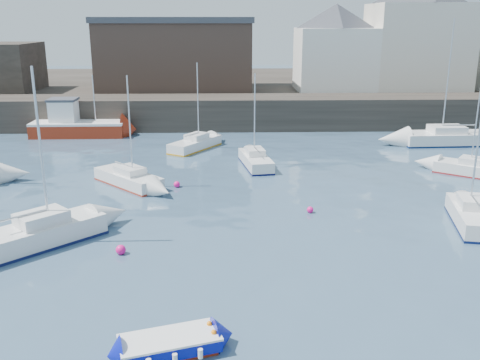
{
  "coord_description": "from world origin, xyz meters",
  "views": [
    {
      "loc": [
        -0.85,
        -16.65,
        10.09
      ],
      "look_at": [
        0.0,
        12.0,
        1.5
      ],
      "focal_mm": 40.0,
      "sensor_mm": 36.0,
      "label": 1
    }
  ],
  "objects_px": {
    "sailboat_d": "(479,170)",
    "sailboat_h": "(195,144)",
    "blue_dinghy": "(170,344)",
    "sailboat_b": "(128,178)",
    "sailboat_g": "(450,138)",
    "buoy_near": "(121,254)",
    "sailboat_f": "(256,160)",
    "fishing_boat": "(76,124)",
    "sailboat_a": "(38,234)",
    "sailboat_c": "(471,215)",
    "buoy_mid": "(310,213)",
    "buoy_far": "(177,187)"
  },
  "relations": [
    {
      "from": "blue_dinghy",
      "to": "sailboat_g",
      "type": "bearing_deg",
      "value": 54.33
    },
    {
      "from": "fishing_boat",
      "to": "buoy_far",
      "type": "bearing_deg",
      "value": -56.78
    },
    {
      "from": "sailboat_c",
      "to": "sailboat_d",
      "type": "relative_size",
      "value": 0.93
    },
    {
      "from": "sailboat_a",
      "to": "buoy_near",
      "type": "relative_size",
      "value": 18.1
    },
    {
      "from": "sailboat_a",
      "to": "buoy_mid",
      "type": "height_order",
      "value": "sailboat_a"
    },
    {
      "from": "sailboat_a",
      "to": "sailboat_b",
      "type": "bearing_deg",
      "value": 74.82
    },
    {
      "from": "sailboat_g",
      "to": "sailboat_b",
      "type": "bearing_deg",
      "value": -156.58
    },
    {
      "from": "sailboat_b",
      "to": "buoy_near",
      "type": "xyz_separation_m",
      "value": [
        1.43,
        -10.53,
        -0.45
      ]
    },
    {
      "from": "sailboat_a",
      "to": "sailboat_f",
      "type": "distance_m",
      "value": 17.63
    },
    {
      "from": "sailboat_a",
      "to": "sailboat_g",
      "type": "height_order",
      "value": "sailboat_g"
    },
    {
      "from": "sailboat_a",
      "to": "buoy_far",
      "type": "xyz_separation_m",
      "value": [
        5.68,
        8.95,
        -0.58
      ]
    },
    {
      "from": "sailboat_g",
      "to": "sailboat_d",
      "type": "bearing_deg",
      "value": -101.55
    },
    {
      "from": "sailboat_h",
      "to": "buoy_mid",
      "type": "relative_size",
      "value": 19.08
    },
    {
      "from": "fishing_boat",
      "to": "blue_dinghy",
      "type": "bearing_deg",
      "value": -70.77
    },
    {
      "from": "sailboat_f",
      "to": "buoy_near",
      "type": "relative_size",
      "value": 14.45
    },
    {
      "from": "blue_dinghy",
      "to": "fishing_boat",
      "type": "distance_m",
      "value": 35.48
    },
    {
      "from": "sailboat_b",
      "to": "buoy_near",
      "type": "bearing_deg",
      "value": -82.29
    },
    {
      "from": "sailboat_a",
      "to": "buoy_near",
      "type": "xyz_separation_m",
      "value": [
        4.0,
        -1.05,
        -0.58
      ]
    },
    {
      "from": "blue_dinghy",
      "to": "sailboat_c",
      "type": "xyz_separation_m",
      "value": [
        14.35,
        10.62,
        0.18
      ]
    },
    {
      "from": "sailboat_h",
      "to": "buoy_mid",
      "type": "distance_m",
      "value": 16.8
    },
    {
      "from": "blue_dinghy",
      "to": "buoy_near",
      "type": "distance_m",
      "value": 8.12
    },
    {
      "from": "sailboat_f",
      "to": "sailboat_b",
      "type": "bearing_deg",
      "value": -152.5
    },
    {
      "from": "sailboat_h",
      "to": "buoy_mid",
      "type": "xyz_separation_m",
      "value": [
        7.03,
        -15.26,
        -0.45
      ]
    },
    {
      "from": "sailboat_c",
      "to": "sailboat_f",
      "type": "xyz_separation_m",
      "value": [
        -10.36,
        11.83,
        -0.06
      ]
    },
    {
      "from": "sailboat_d",
      "to": "sailboat_g",
      "type": "relative_size",
      "value": 0.71
    },
    {
      "from": "buoy_far",
      "to": "fishing_boat",
      "type": "bearing_deg",
      "value": 123.22
    },
    {
      "from": "sailboat_d",
      "to": "sailboat_h",
      "type": "distance_m",
      "value": 21.24
    },
    {
      "from": "sailboat_b",
      "to": "sailboat_h",
      "type": "relative_size",
      "value": 1.01
    },
    {
      "from": "blue_dinghy",
      "to": "fishing_boat",
      "type": "bearing_deg",
      "value": 109.23
    },
    {
      "from": "sailboat_b",
      "to": "blue_dinghy",
      "type": "bearing_deg",
      "value": -76.47
    },
    {
      "from": "sailboat_d",
      "to": "sailboat_f",
      "type": "distance_m",
      "value": 15.16
    },
    {
      "from": "sailboat_b",
      "to": "sailboat_d",
      "type": "xyz_separation_m",
      "value": [
        23.23,
        1.4,
        -0.01
      ]
    },
    {
      "from": "sailboat_b",
      "to": "buoy_far",
      "type": "height_order",
      "value": "sailboat_b"
    },
    {
      "from": "sailboat_c",
      "to": "blue_dinghy",
      "type": "bearing_deg",
      "value": -143.52
    },
    {
      "from": "sailboat_a",
      "to": "sailboat_g",
      "type": "relative_size",
      "value": 0.8
    },
    {
      "from": "buoy_near",
      "to": "fishing_boat",
      "type": "bearing_deg",
      "value": 108.65
    },
    {
      "from": "sailboat_c",
      "to": "sailboat_f",
      "type": "distance_m",
      "value": 15.72
    },
    {
      "from": "sailboat_g",
      "to": "buoy_mid",
      "type": "xyz_separation_m",
      "value": [
        -14.4,
        -16.31,
        -0.58
      ]
    },
    {
      "from": "sailboat_d",
      "to": "buoy_far",
      "type": "xyz_separation_m",
      "value": [
        -20.12,
        -1.93,
        -0.44
      ]
    },
    {
      "from": "blue_dinghy",
      "to": "sailboat_h",
      "type": "xyz_separation_m",
      "value": [
        -0.61,
        27.94,
        0.12
      ]
    },
    {
      "from": "buoy_near",
      "to": "sailboat_b",
      "type": "bearing_deg",
      "value": 97.71
    },
    {
      "from": "sailboat_a",
      "to": "sailboat_b",
      "type": "relative_size",
      "value": 1.18
    },
    {
      "from": "fishing_boat",
      "to": "buoy_near",
      "type": "distance_m",
      "value": 27.39
    },
    {
      "from": "blue_dinghy",
      "to": "sailboat_b",
      "type": "bearing_deg",
      "value": 103.53
    },
    {
      "from": "sailboat_d",
      "to": "buoy_mid",
      "type": "relative_size",
      "value": 20.01
    },
    {
      "from": "sailboat_b",
      "to": "buoy_mid",
      "type": "xyz_separation_m",
      "value": [
        10.77,
        -5.41,
        -0.45
      ]
    },
    {
      "from": "sailboat_h",
      "to": "buoy_mid",
      "type": "bearing_deg",
      "value": -65.26
    },
    {
      "from": "sailboat_g",
      "to": "buoy_mid",
      "type": "height_order",
      "value": "sailboat_g"
    },
    {
      "from": "sailboat_c",
      "to": "sailboat_h",
      "type": "distance_m",
      "value": 22.89
    },
    {
      "from": "sailboat_g",
      "to": "buoy_mid",
      "type": "relative_size",
      "value": 28.38
    }
  ]
}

